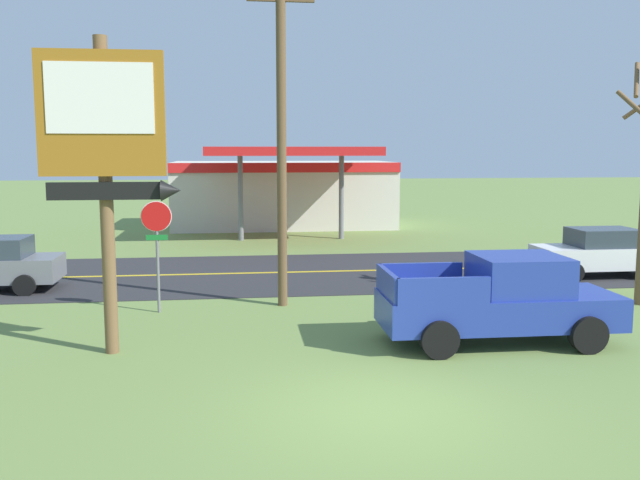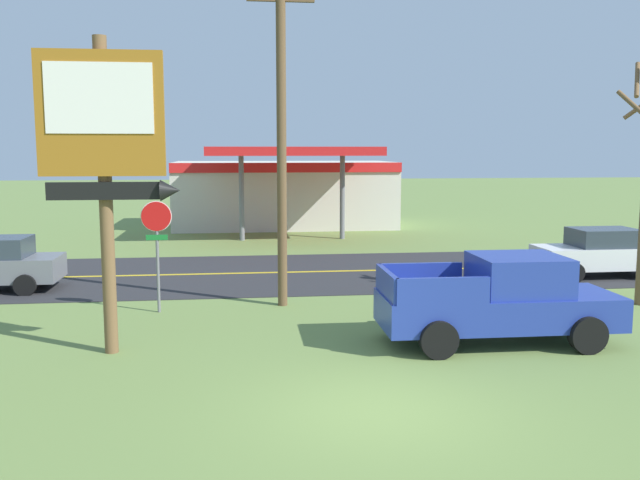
% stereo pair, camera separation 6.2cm
% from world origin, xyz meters
% --- Properties ---
extents(ground_plane, '(180.00, 180.00, 0.00)m').
position_xyz_m(ground_plane, '(0.00, 0.00, 0.00)').
color(ground_plane, olive).
extents(road_asphalt, '(140.00, 8.00, 0.02)m').
position_xyz_m(road_asphalt, '(0.00, 13.00, 0.01)').
color(road_asphalt, '#2B2B2D').
rests_on(road_asphalt, ground).
extents(road_centre_line, '(126.00, 0.20, 0.01)m').
position_xyz_m(road_centre_line, '(0.00, 13.00, 0.02)').
color(road_centre_line, gold).
rests_on(road_centre_line, road_asphalt).
extents(motel_sign, '(2.78, 0.54, 6.54)m').
position_xyz_m(motel_sign, '(-4.89, 3.83, 4.36)').
color(motel_sign, brown).
rests_on(motel_sign, ground).
extents(stop_sign, '(0.80, 0.08, 2.95)m').
position_xyz_m(stop_sign, '(-4.35, 7.54, 2.03)').
color(stop_sign, slate).
rests_on(stop_sign, ground).
extents(utility_pole, '(1.98, 0.26, 9.47)m').
position_xyz_m(utility_pole, '(-1.04, 7.98, 5.05)').
color(utility_pole, brown).
rests_on(utility_pole, ground).
extents(gas_station, '(12.00, 11.50, 4.40)m').
position_xyz_m(gas_station, '(0.38, 27.59, 1.94)').
color(gas_station, beige).
rests_on(gas_station, ground).
extents(pickup_blue_parked_on_lawn, '(5.22, 2.28, 1.96)m').
position_xyz_m(pickup_blue_parked_on_lawn, '(3.50, 3.66, 0.96)').
color(pickup_blue_parked_on_lawn, '#233893').
rests_on(pickup_blue_parked_on_lawn, ground).
extents(car_white_near_lane, '(4.20, 2.00, 1.64)m').
position_xyz_m(car_white_near_lane, '(9.89, 11.00, 0.83)').
color(car_white_near_lane, silver).
rests_on(car_white_near_lane, ground).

